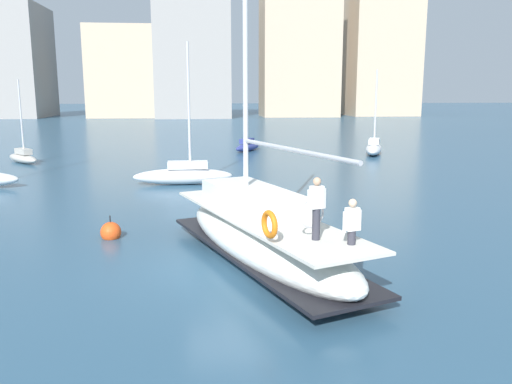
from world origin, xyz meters
TOP-DOWN VIEW (x-y plane):
  - ground_plane at (0.00, 0.00)m, footprint 400.00×400.00m
  - main_sailboat at (1.00, 0.37)m, footprint 5.56×9.84m
  - moored_sloop_near at (-1.74, 14.21)m, footprint 5.48×1.35m
  - moored_sloop_far at (13.29, 26.66)m, footprint 3.05×5.35m
  - moored_catamaran at (3.27, 30.09)m, footprint 3.01×4.12m
  - moored_cutter_right at (-13.47, 24.19)m, footprint 3.32×3.66m
  - mooring_buoy at (-3.99, 3.57)m, footprint 0.73×0.73m
  - waterfront_buildings at (5.53, 92.39)m, footprint 83.39×19.75m

SIDE VIEW (x-z plane):
  - ground_plane at x=0.00m, z-range 0.00..0.00m
  - mooring_buoy at x=-3.99m, z-range -0.26..0.70m
  - moored_cutter_right at x=-13.47m, z-range -2.48..3.40m
  - moored_catamaran at x=3.27m, z-range -2.58..3.54m
  - moored_sloop_far at x=13.29m, z-range -2.84..3.94m
  - moored_sloop_near at x=-1.74m, z-range -3.26..4.41m
  - main_sailboat at x=1.00m, z-range -5.08..6.89m
  - waterfront_buildings at x=5.53m, z-range -1.67..25.94m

